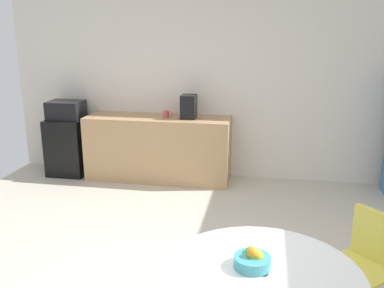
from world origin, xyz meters
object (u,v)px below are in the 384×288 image
Objects in this scene: mini_fridge at (69,146)px; microwave at (66,110)px; mug_white at (166,114)px; coffee_maker at (189,107)px; fruit_bowl at (253,259)px; chair_yellow at (367,254)px.

microwave is (0.00, 0.00, 0.54)m from mini_fridge.
mug_white is (1.48, 0.00, 0.54)m from mini_fridge.
mug_white is 0.33m from coffee_maker.
mug_white is (-1.32, 3.29, 0.18)m from fruit_bowl.
coffee_maker reaches higher than microwave.
microwave is 4.32m from fruit_bowl.
chair_yellow is 2.59× the size of coffee_maker.
coffee_maker is (1.80, 0.00, 0.65)m from mini_fridge.
mini_fridge is at bearing 130.43° from fruit_bowl.
coffee_maker is at bearing 124.12° from chair_yellow.
chair_yellow is (3.59, -2.65, -0.43)m from microwave.
fruit_bowl is (-0.80, -0.63, 0.25)m from chair_yellow.
chair_yellow is 6.43× the size of mug_white.
mug_white is (-2.11, 2.65, 0.43)m from chair_yellow.
fruit_bowl is at bearing -49.57° from mini_fridge.
microwave is at bearing 0.00° from mini_fridge.
mini_fridge is at bearing 143.56° from chair_yellow.
chair_yellow is at bearing -36.44° from mini_fridge.
coffee_maker is (0.32, -0.00, 0.11)m from mug_white.
fruit_bowl is 3.54m from mug_white.
coffee_maker is at bearing 106.97° from fruit_bowl.
microwave reaches higher than mini_fridge.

